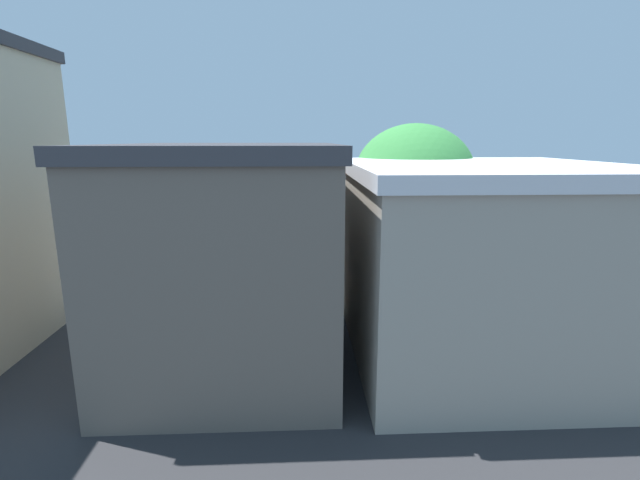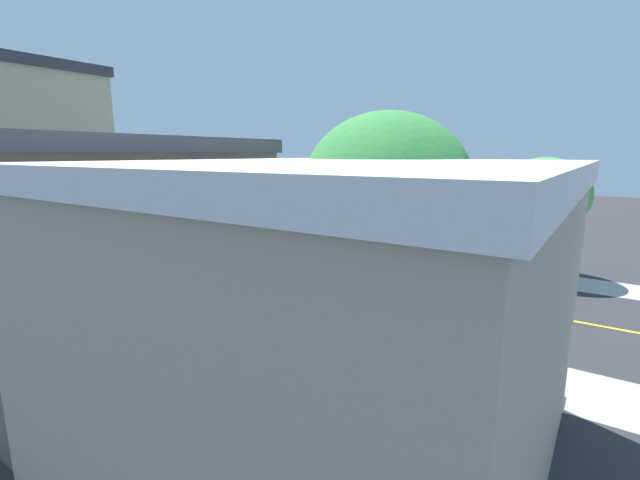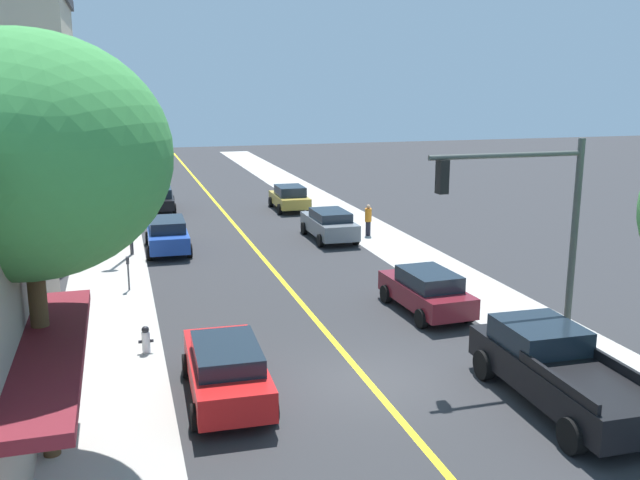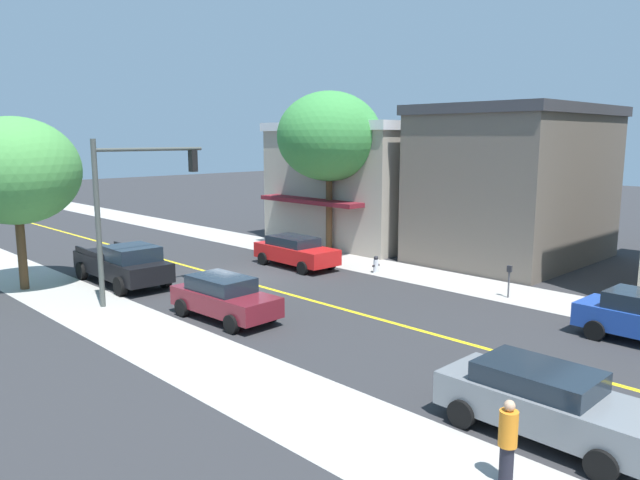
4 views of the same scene
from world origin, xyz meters
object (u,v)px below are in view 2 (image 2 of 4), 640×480
at_px(pedestrian_orange_shirt, 260,230).
at_px(grey_sedan_right_curb, 245,235).
at_px(parking_meter, 203,273).
at_px(street_lamp, 140,206).
at_px(black_sedan_left_curb, 82,237).
at_px(red_sedan_left_curb, 388,297).
at_px(blue_sedan_left_curb, 164,254).
at_px(street_tree_left_near, 387,183).
at_px(black_pickup_truck, 487,267).
at_px(small_dog, 118,271).
at_px(gold_sedan_right_curb, 178,226).
at_px(street_tree_right_corner, 543,195).
at_px(pedestrian_red_shirt, 112,261).
at_px(fire_hydrant, 302,301).
at_px(maroon_sedan_right_curb, 373,254).
at_px(traffic_light_mast, 447,206).

bearing_deg(pedestrian_orange_shirt, grey_sedan_right_curb, 49.92).
xyz_separation_m(parking_meter, street_lamp, (0.25, 5.81, 3.36)).
bearing_deg(black_sedan_left_curb, grey_sedan_right_curb, -141.46).
bearing_deg(red_sedan_left_curb, pedestrian_orange_shirt, -28.83).
distance_m(blue_sedan_left_curb, black_sedan_left_curb, 10.99).
distance_m(street_tree_left_near, black_sedan_left_curb, 29.84).
distance_m(parking_meter, black_pickup_truck, 16.35).
height_order(black_sedan_left_curb, small_dog, black_sedan_left_curb).
xyz_separation_m(parking_meter, grey_sedan_right_curb, (9.97, 6.22, -0.06)).
xyz_separation_m(parking_meter, gold_sedan_right_curb, (10.02, 14.85, -0.08)).
bearing_deg(pedestrian_orange_shirt, small_dog, 43.49).
xyz_separation_m(street_tree_left_near, street_tree_right_corner, (15.28, -3.11, -1.42)).
height_order(red_sedan_left_curb, grey_sedan_right_curb, grey_sedan_right_curb).
distance_m(street_lamp, pedestrian_red_shirt, 3.84).
bearing_deg(pedestrian_red_shirt, street_lamp, -95.00).
distance_m(fire_hydrant, gold_sedan_right_curb, 23.60).
relative_size(street_lamp, maroon_sedan_right_curb, 1.59).
bearing_deg(street_tree_left_near, black_pickup_truck, -4.54).
bearing_deg(gold_sedan_right_curb, street_lamp, 133.67).
height_order(black_sedan_left_curb, pedestrian_orange_shirt, pedestrian_orange_shirt).
xyz_separation_m(red_sedan_left_curb, black_pickup_truck, (7.80, -2.61, 0.12)).
bearing_deg(street_tree_right_corner, fire_hydrant, 147.08).
relative_size(street_tree_left_near, fire_hydrant, 10.72).
bearing_deg(gold_sedan_right_curb, parking_meter, 146.89).
bearing_deg(parking_meter, gold_sedan_right_curb, 55.99).
distance_m(maroon_sedan_right_curb, pedestrian_orange_shirt, 12.39).
distance_m(parking_meter, small_dog, 6.26).
distance_m(blue_sedan_left_curb, gold_sedan_right_curb, 11.99).
relative_size(red_sedan_left_curb, grey_sedan_right_curb, 1.03).
height_order(parking_meter, red_sedan_left_curb, red_sedan_left_curb).
bearing_deg(black_sedan_left_curb, pedestrian_red_shirt, 163.85).
xyz_separation_m(grey_sedan_right_curb, small_dog, (-11.39, -0.15, -0.46)).
xyz_separation_m(street_tree_left_near, red_sedan_left_curb, (4.04, 1.67, -5.61)).
distance_m(blue_sedan_left_curb, small_dog, 3.37).
relative_size(fire_hydrant, small_dog, 1.17).
bearing_deg(traffic_light_mast, parking_meter, -43.18).
xyz_separation_m(street_tree_right_corner, street_lamp, (-13.16, 20.94, -0.77)).
xyz_separation_m(street_tree_left_near, black_pickup_truck, (11.84, -0.94, -5.50)).
bearing_deg(black_sedan_left_curb, small_dog, 164.46).
relative_size(fire_hydrant, blue_sedan_left_curb, 0.17).
bearing_deg(fire_hydrant, gold_sedan_right_curb, 65.80).
xyz_separation_m(street_lamp, pedestrian_orange_shirt, (11.93, 0.74, -3.37)).
height_order(parking_meter, black_pickup_truck, black_pickup_truck).
xyz_separation_m(street_lamp, pedestrian_red_shirt, (-1.54, 1.02, -3.37)).
height_order(fire_hydrant, black_sedan_left_curb, black_sedan_left_curb).
relative_size(street_tree_right_corner, gold_sedan_right_curb, 1.75).
height_order(gold_sedan_right_curb, black_sedan_left_curb, gold_sedan_right_curb).
distance_m(parking_meter, pedestrian_orange_shirt, 13.83).
distance_m(grey_sedan_right_curb, small_dog, 11.40).
bearing_deg(street_tree_right_corner, small_dog, 124.97).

